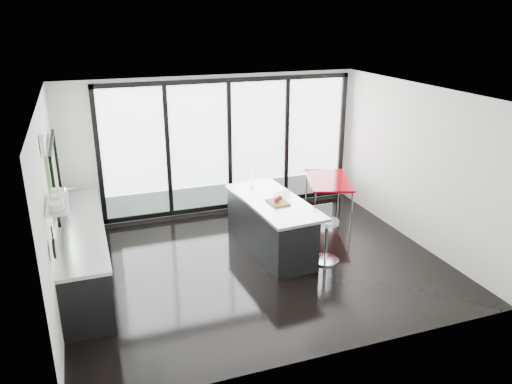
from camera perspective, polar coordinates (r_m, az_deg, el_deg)
name	(u,v)px	position (r m, az deg, el deg)	size (l,w,h in m)	color
floor	(256,263)	(8.36, 0.05, -8.17)	(6.00, 5.00, 0.00)	black
ceiling	(256,94)	(7.46, 0.06, 11.15)	(6.00, 5.00, 0.00)	white
wall_back	(228,151)	(10.16, -3.22, 4.68)	(6.00, 0.09, 2.80)	silver
wall_front	(332,252)	(5.69, 8.65, -6.81)	(6.00, 0.00, 2.80)	silver
wall_left	(52,190)	(7.61, -22.27, 0.18)	(0.26, 5.00, 2.80)	silver
wall_right	(417,165)	(9.21, 17.93, 2.94)	(0.00, 5.00, 2.80)	silver
counter_cabinets	(83,253)	(8.12, -19.12, -6.59)	(0.69, 3.24, 1.36)	black
island	(270,225)	(8.67, 1.61, -3.74)	(1.09, 2.28, 1.18)	black
bar_stool_near	(326,241)	(8.37, 8.02, -5.54)	(0.46, 0.46, 0.74)	silver
bar_stool_far	(287,226)	(8.79, 3.59, -3.95)	(0.49, 0.49, 0.77)	silver
red_table	(328,197)	(10.26, 8.19, -0.57)	(0.81, 1.42, 0.76)	#980410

